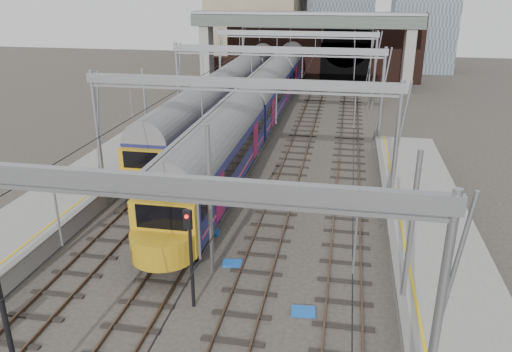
% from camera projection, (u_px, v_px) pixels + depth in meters
% --- Properties ---
extents(ground, '(160.00, 160.00, 0.00)m').
position_uv_depth(ground, '(200.00, 296.00, 21.10)').
color(ground, '#38332D').
rests_on(ground, ground).
extents(platform_left, '(4.32, 55.00, 1.12)m').
position_uv_depth(platform_left, '(18.00, 237.00, 24.92)').
color(platform_left, gray).
rests_on(platform_left, ground).
extents(platform_right, '(4.32, 47.00, 1.12)m').
position_uv_depth(platform_right, '(462.00, 338.00, 17.80)').
color(platform_right, gray).
rests_on(platform_right, ground).
extents(tracks, '(14.40, 80.00, 0.22)m').
position_uv_depth(tracks, '(261.00, 173.00, 34.86)').
color(tracks, '#4C3828').
rests_on(tracks, ground).
extents(overhead_line, '(16.80, 80.00, 8.00)m').
position_uv_depth(overhead_line, '(276.00, 64.00, 38.45)').
color(overhead_line, gray).
rests_on(overhead_line, ground).
extents(retaining_wall, '(28.00, 2.75, 9.00)m').
position_uv_depth(retaining_wall, '(319.00, 48.00, 66.96)').
color(retaining_wall, black).
rests_on(retaining_wall, ground).
extents(overbridge, '(28.00, 3.00, 9.25)m').
position_uv_depth(overbridge, '(305.00, 29.00, 60.70)').
color(overbridge, gray).
rests_on(overbridge, ground).
extents(train_main, '(3.12, 71.99, 5.26)m').
position_uv_depth(train_main, '(278.00, 79.00, 54.67)').
color(train_main, black).
rests_on(train_main, ground).
extents(train_second, '(2.90, 50.33, 4.96)m').
position_uv_depth(train_second, '(236.00, 84.00, 52.15)').
color(train_second, black).
rests_on(train_second, ground).
extents(signal_near_left, '(0.38, 0.47, 5.03)m').
position_uv_depth(signal_near_left, '(5.00, 326.00, 14.36)').
color(signal_near_left, black).
rests_on(signal_near_left, ground).
extents(signal_near_centre, '(0.34, 0.45, 4.43)m').
position_uv_depth(signal_near_centre, '(190.00, 246.00, 19.39)').
color(signal_near_centre, black).
rests_on(signal_near_centre, ground).
extents(equip_cover_a, '(1.02, 0.78, 0.11)m').
position_uv_depth(equip_cover_a, '(210.00, 232.00, 26.41)').
color(equip_cover_a, blue).
rests_on(equip_cover_a, ground).
extents(equip_cover_b, '(0.99, 0.76, 0.11)m').
position_uv_depth(equip_cover_b, '(233.00, 263.00, 23.49)').
color(equip_cover_b, blue).
rests_on(equip_cover_b, ground).
extents(equip_cover_c, '(1.02, 0.76, 0.11)m').
position_uv_depth(equip_cover_c, '(303.00, 311.00, 20.04)').
color(equip_cover_c, blue).
rests_on(equip_cover_c, ground).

